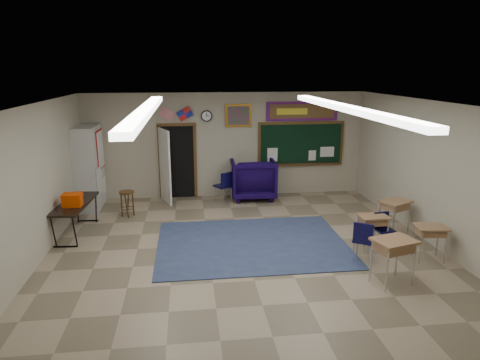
{
  "coord_description": "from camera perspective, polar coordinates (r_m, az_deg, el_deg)",
  "views": [
    {
      "loc": [
        -1.1,
        -7.62,
        3.64
      ],
      "look_at": [
        0.03,
        1.5,
        1.24
      ],
      "focal_mm": 32.0,
      "sensor_mm": 36.0,
      "label": 1
    }
  ],
  "objects": [
    {
      "name": "floor",
      "position": [
        8.51,
        1.05,
        -10.68
      ],
      "size": [
        9.0,
        9.0,
        0.0
      ],
      "primitive_type": "plane",
      "color": "gray",
      "rests_on": "ground"
    },
    {
      "name": "back_wall",
      "position": [
        12.35,
        -1.86,
        4.65
      ],
      "size": [
        8.0,
        0.04,
        3.0
      ],
      "primitive_type": "cube",
      "color": "#AAA18A",
      "rests_on": "floor"
    },
    {
      "name": "front_wall",
      "position": [
        3.94,
        10.91,
        -18.61
      ],
      "size": [
        8.0,
        0.04,
        3.0
      ],
      "primitive_type": "cube",
      "color": "#AAA18A",
      "rests_on": "floor"
    },
    {
      "name": "left_wall",
      "position": [
        8.43,
        -26.94,
        -1.71
      ],
      "size": [
        0.04,
        9.0,
        3.0
      ],
      "primitive_type": "cube",
      "color": "#AAA18A",
      "rests_on": "floor"
    },
    {
      "name": "right_wall",
      "position": [
        9.41,
        25.99,
        -0.02
      ],
      "size": [
        0.04,
        9.0,
        3.0
      ],
      "primitive_type": "cube",
      "color": "#AAA18A",
      "rests_on": "floor"
    },
    {
      "name": "ceiling",
      "position": [
        7.72,
        1.16,
        9.88
      ],
      "size": [
        8.0,
        9.0,
        0.04
      ],
      "primitive_type": "cube",
      "color": "beige",
      "rests_on": "back_wall"
    },
    {
      "name": "area_rug",
      "position": [
        9.26,
        1.59,
        -8.46
      ],
      "size": [
        4.0,
        3.0,
        0.02
      ],
      "primitive_type": "cube",
      "color": "#354364",
      "rests_on": "floor"
    },
    {
      "name": "fluorescent_strips",
      "position": [
        7.73,
        1.15,
        9.43
      ],
      "size": [
        3.86,
        6.0,
        0.1
      ],
      "primitive_type": null,
      "color": "white",
      "rests_on": "ceiling"
    },
    {
      "name": "doorway",
      "position": [
        12.25,
        -8.79,
        2.29
      ],
      "size": [
        1.1,
        0.89,
        2.16
      ],
      "color": "black",
      "rests_on": "back_wall"
    },
    {
      "name": "chalkboard",
      "position": [
        12.71,
        8.12,
        4.63
      ],
      "size": [
        2.55,
        0.14,
        1.3
      ],
      "color": "#533517",
      "rests_on": "back_wall"
    },
    {
      "name": "bulletin_board",
      "position": [
        12.58,
        8.28,
        9.06
      ],
      "size": [
        2.1,
        0.05,
        0.55
      ],
      "color": "#A90E1E",
      "rests_on": "back_wall"
    },
    {
      "name": "framed_art_print",
      "position": [
        12.24,
        -0.22,
        8.59
      ],
      "size": [
        0.75,
        0.05,
        0.65
      ],
      "color": "#A36B1F",
      "rests_on": "back_wall"
    },
    {
      "name": "wall_clock",
      "position": [
        12.16,
        -4.48,
        8.51
      ],
      "size": [
        0.32,
        0.05,
        0.32
      ],
      "color": "black",
      "rests_on": "back_wall"
    },
    {
      "name": "wall_flags",
      "position": [
        12.11,
        -8.56,
        8.98
      ],
      "size": [
        1.16,
        0.06,
        0.7
      ],
      "primitive_type": null,
      "color": "red",
      "rests_on": "back_wall"
    },
    {
      "name": "storage_cabinet",
      "position": [
        12.03,
        -19.44,
        1.59
      ],
      "size": [
        0.59,
        1.25,
        2.2
      ],
      "color": "#B6B6B1",
      "rests_on": "floor"
    },
    {
      "name": "wingback_armchair",
      "position": [
        12.29,
        1.7,
        0.22
      ],
      "size": [
        1.27,
        1.31,
        1.16
      ],
      "primitive_type": "imported",
      "rotation": [
        0.0,
        0.0,
        3.12
      ],
      "color": "black",
      "rests_on": "floor"
    },
    {
      "name": "student_chair_reading",
      "position": [
        11.95,
        -2.27,
        -0.89
      ],
      "size": [
        0.61,
        0.61,
        0.88
      ],
      "primitive_type": null,
      "rotation": [
        0.0,
        0.0,
        3.7
      ],
      "color": "#090833",
      "rests_on": "floor"
    },
    {
      "name": "student_chair_desk_a",
      "position": [
        8.68,
        16.25,
        -7.81
      ],
      "size": [
        0.58,
        0.58,
        0.83
      ],
      "primitive_type": null,
      "rotation": [
        0.0,
        0.0,
        2.54
      ],
      "color": "#090833",
      "rests_on": "floor"
    },
    {
      "name": "student_chair_desk_b",
      "position": [
        9.46,
        18.68,
        -6.44
      ],
      "size": [
        0.4,
        0.4,
        0.73
      ],
      "primitive_type": null,
      "rotation": [
        0.0,
        0.0,
        0.1
      ],
      "color": "#090833",
      "rests_on": "floor"
    },
    {
      "name": "student_desk_front_left",
      "position": [
        9.36,
        17.23,
        -6.35
      ],
      "size": [
        0.6,
        0.46,
        0.7
      ],
      "rotation": [
        0.0,
        0.0,
        0.04
      ],
      "color": "#A0734A",
      "rests_on": "floor"
    },
    {
      "name": "student_desk_front_right",
      "position": [
        10.29,
        19.89,
        -4.43
      ],
      "size": [
        0.79,
        0.71,
        0.77
      ],
      "rotation": [
        0.0,
        0.0,
        0.44
      ],
      "color": "#A0734A",
      "rests_on": "floor"
    },
    {
      "name": "student_desk_back_left",
      "position": [
        7.93,
        19.68,
        -9.92
      ],
      "size": [
        0.8,
        0.68,
        0.83
      ],
      "rotation": [
        0.0,
        0.0,
        0.26
      ],
      "color": "#A0734A",
      "rests_on": "floor"
    },
    {
      "name": "student_desk_back_right",
      "position": [
        9.17,
        23.95,
        -7.46
      ],
      "size": [
        0.63,
        0.5,
        0.7
      ],
      "rotation": [
        0.0,
        0.0,
        -0.12
      ],
      "color": "#A0734A",
      "rests_on": "floor"
    },
    {
      "name": "folding_table",
      "position": [
        10.35,
        -21.01,
        -4.6
      ],
      "size": [
        0.73,
        1.82,
        1.01
      ],
      "rotation": [
        0.0,
        0.0,
        -0.08
      ],
      "color": "black",
      "rests_on": "floor"
    },
    {
      "name": "wooden_stool",
      "position": [
        11.18,
        -14.79,
        -3.04
      ],
      "size": [
        0.37,
        0.37,
        0.66
      ],
      "color": "#543519",
      "rests_on": "floor"
    }
  ]
}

